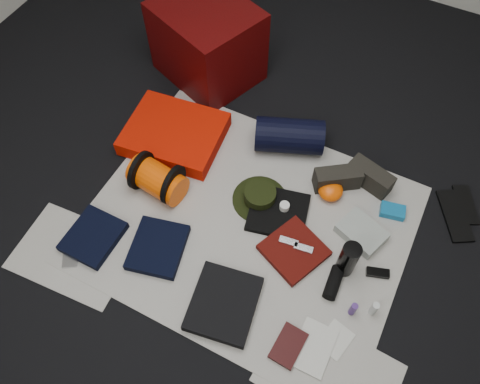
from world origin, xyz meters
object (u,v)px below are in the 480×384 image
at_px(red_cabinet, 207,43).
at_px(compact_camera, 368,244).
at_px(sleeping_pad, 174,134).
at_px(water_bottle, 348,259).
at_px(paperback_book, 288,346).
at_px(stuff_sack, 158,180).
at_px(navy_duffel, 289,136).

xyz_separation_m(red_cabinet, compact_camera, (1.31, -0.72, -0.21)).
xyz_separation_m(sleeping_pad, water_bottle, (1.16, -0.31, 0.06)).
distance_m(water_bottle, paperback_book, 0.49).
bearing_deg(stuff_sack, navy_duffel, 48.83).
distance_m(sleeping_pad, water_bottle, 1.20).
bearing_deg(paperback_book, red_cabinet, 134.07).
xyz_separation_m(sleeping_pad, compact_camera, (1.22, -0.14, -0.03)).
xyz_separation_m(stuff_sack, water_bottle, (1.06, 0.01, 0.03)).
height_order(sleeping_pad, water_bottle, water_bottle).
xyz_separation_m(compact_camera, paperback_book, (-0.16, -0.64, -0.01)).
distance_m(sleeping_pad, stuff_sack, 0.35).
xyz_separation_m(water_bottle, compact_camera, (0.07, 0.17, -0.09)).
xyz_separation_m(navy_duffel, water_bottle, (0.55, -0.56, 0.01)).
distance_m(stuff_sack, compact_camera, 1.14).
height_order(navy_duffel, water_bottle, water_bottle).
xyz_separation_m(red_cabinet, navy_duffel, (0.70, -0.33, -0.13)).
distance_m(red_cabinet, water_bottle, 1.54).
xyz_separation_m(red_cabinet, water_bottle, (1.25, -0.89, -0.12)).
height_order(red_cabinet, sleeping_pad, red_cabinet).
bearing_deg(water_bottle, compact_camera, 68.93).
relative_size(sleeping_pad, stuff_sack, 1.82).
xyz_separation_m(red_cabinet, paperback_book, (1.16, -1.36, -0.22)).
relative_size(sleeping_pad, navy_duffel, 1.42).
xyz_separation_m(stuff_sack, compact_camera, (1.12, 0.19, -0.07)).
height_order(stuff_sack, compact_camera, stuff_sack).
relative_size(stuff_sack, compact_camera, 3.21).
height_order(stuff_sack, paperback_book, stuff_sack).
height_order(red_cabinet, navy_duffel, red_cabinet).
height_order(stuff_sack, water_bottle, water_bottle).
relative_size(stuff_sack, navy_duffel, 0.78).
bearing_deg(paperback_book, stuff_sack, 158.50).
bearing_deg(stuff_sack, water_bottle, 0.80).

